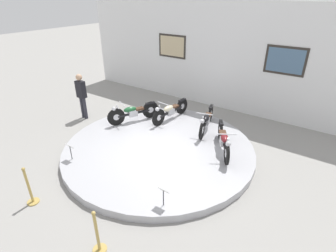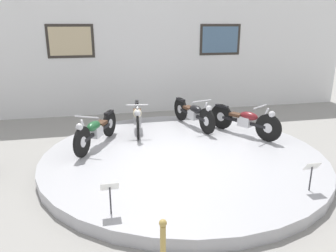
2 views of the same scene
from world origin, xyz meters
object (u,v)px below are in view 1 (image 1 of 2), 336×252
motorcycle_cream (170,110)px  motorcycle_black (206,120)px  stanchion_post_left_of_entry (30,191)px  info_placard_front_left (70,148)px  stanchion_post_right_of_entry (98,238)px  motorcycle_maroon (224,140)px  visitor_standing (81,94)px  motorcycle_green (133,112)px  info_placard_front_centre (163,193)px

motorcycle_cream → motorcycle_black: size_ratio=1.01×
stanchion_post_left_of_entry → info_placard_front_left: bearing=106.9°
stanchion_post_right_of_entry → stanchion_post_left_of_entry: bearing=180.0°
motorcycle_maroon → info_placard_front_left: (-3.41, -2.86, -0.02)m
visitor_standing → motorcycle_green: bearing=13.9°
motorcycle_green → visitor_standing: 2.22m
motorcycle_green → stanchion_post_right_of_entry: bearing=-56.1°
motorcycle_green → motorcycle_cream: bearing=41.0°
motorcycle_green → stanchion_post_right_of_entry: stanchion_post_right_of_entry is taller
motorcycle_green → info_placard_front_centre: motorcycle_green is taller
motorcycle_cream → motorcycle_maroon: size_ratio=1.13×
motorcycle_maroon → info_placard_front_centre: (-0.17, -2.86, -0.02)m
motorcycle_green → info_placard_front_left: motorcycle_green is taller
info_placard_front_centre → stanchion_post_left_of_entry: size_ratio=0.50×
info_placard_front_left → stanchion_post_left_of_entry: size_ratio=0.50×
stanchion_post_right_of_entry → info_placard_front_centre: bearing=73.1°
info_placard_front_left → stanchion_post_right_of_entry: stanchion_post_right_of_entry is taller
motorcycle_green → stanchion_post_right_of_entry: size_ratio=1.76×
info_placard_front_left → stanchion_post_right_of_entry: size_ratio=0.50×
motorcycle_black → motorcycle_maroon: size_ratio=1.12×
stanchion_post_left_of_entry → stanchion_post_right_of_entry: bearing=0.0°
motorcycle_cream → info_placard_front_centre: 4.45m
info_placard_front_centre → stanchion_post_right_of_entry: size_ratio=0.50×
motorcycle_black → motorcycle_cream: bearing=-179.9°
motorcycle_green → stanchion_post_left_of_entry: (0.63, -4.38, -0.26)m
stanchion_post_right_of_entry → motorcycle_green: bearing=123.9°
motorcycle_green → motorcycle_black: 2.70m
motorcycle_cream → info_placard_front_centre: (2.37, -3.77, -0.01)m
info_placard_front_left → info_placard_front_centre: (3.24, 0.00, 0.00)m
info_placard_front_left → stanchion_post_left_of_entry: bearing=-73.1°
info_placard_front_left → visitor_standing: size_ratio=0.29×
motorcycle_cream → visitor_standing: visitor_standing is taller
info_placard_front_left → stanchion_post_left_of_entry: stanchion_post_left_of_entry is taller
stanchion_post_left_of_entry → motorcycle_cream: bearing=85.6°
motorcycle_maroon → stanchion_post_left_of_entry: (-2.95, -4.39, -0.26)m
info_placard_front_centre → visitor_standing: bearing=157.0°
motorcycle_maroon → info_placard_front_centre: bearing=-93.4°
motorcycle_green → info_placard_front_centre: 4.45m
motorcycle_maroon → info_placard_front_centre: 2.87m
motorcycle_black → stanchion_post_left_of_entry: (-1.91, -5.29, -0.26)m
visitor_standing → stanchion_post_left_of_entry: size_ratio=1.75×
motorcycle_cream → info_placard_front_left: motorcycle_cream is taller
motorcycle_black → info_placard_front_left: motorcycle_black is taller
motorcycle_maroon → visitor_standing: 5.73m
motorcycle_green → stanchion_post_left_of_entry: stanchion_post_left_of_entry is taller
motorcycle_cream → stanchion_post_left_of_entry: 5.31m
stanchion_post_right_of_entry → motorcycle_cream: bearing=109.8°
info_placard_front_centre → visitor_standing: visitor_standing is taller
visitor_standing → info_placard_front_centre: bearing=-23.0°
motorcycle_cream → visitor_standing: (-3.15, -1.43, 0.43)m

